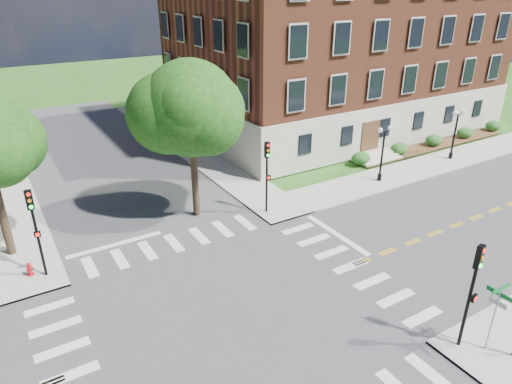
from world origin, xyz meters
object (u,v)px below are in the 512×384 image
traffic_signal_ne (267,168)px  twin_lamp_east (455,131)px  traffic_signal_nw (35,223)px  twin_lamp_west (383,151)px  traffic_signal_se (473,284)px  street_sign_pole (497,306)px  fire_hydrant (30,270)px

traffic_signal_ne → twin_lamp_east: traffic_signal_ne is taller
traffic_signal_ne → traffic_signal_nw: same height
twin_lamp_west → traffic_signal_ne: bearing=179.6°
traffic_signal_se → traffic_signal_ne: (-0.30, 14.44, 0.00)m
twin_lamp_west → twin_lamp_east: bearing=1.9°
traffic_signal_se → street_sign_pole: traffic_signal_se is taller
traffic_signal_nw → fire_hydrant: traffic_signal_nw is taller
twin_lamp_west → street_sign_pole: 17.62m
traffic_signal_nw → street_sign_pole: (14.64, -15.02, -0.88)m
traffic_signal_ne → street_sign_pole: 15.21m
twin_lamp_east → traffic_signal_ne: bearing=-179.3°
fire_hydrant → traffic_signal_se: bearing=-45.2°
twin_lamp_east → fire_hydrant: 33.24m
twin_lamp_east → fire_hydrant: bearing=180.0°
twin_lamp_west → traffic_signal_nw: bearing=-179.9°
street_sign_pole → traffic_signal_nw: bearing=134.3°
traffic_signal_se → fire_hydrant: (-14.58, 14.69, -2.72)m
twin_lamp_east → street_sign_pole: 23.56m
street_sign_pole → traffic_signal_ne: bearing=94.0°
traffic_signal_se → fire_hydrant: bearing=134.8°
traffic_signal_nw → twin_lamp_east: traffic_signal_nw is taller
traffic_signal_nw → fire_hydrant: bearing=151.3°
fire_hydrant → traffic_signal_ne: bearing=-1.0°
traffic_signal_se → twin_lamp_west: bearing=55.5°
traffic_signal_ne → traffic_signal_nw: 13.59m
twin_lamp_west → street_sign_pole: twin_lamp_west is taller
traffic_signal_se → street_sign_pole: size_ratio=1.55×
traffic_signal_se → twin_lamp_east: bearing=38.3°
traffic_signal_ne → street_sign_pole: size_ratio=1.55×
twin_lamp_east → fire_hydrant: size_ratio=5.64×
twin_lamp_west → fire_hydrant: size_ratio=5.64×
traffic_signal_nw → traffic_signal_se: bearing=-45.9°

